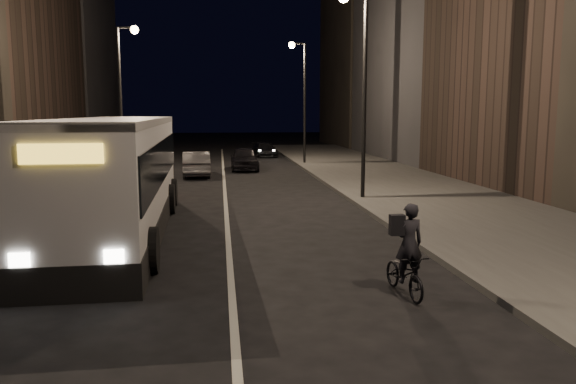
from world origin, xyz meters
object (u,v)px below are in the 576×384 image
object	(u,v)px
streetlight_left_far	(125,80)
car_near	(244,159)
car_mid	(197,164)
car_far	(265,150)
streetlight_right_far	(301,86)
streetlight_right_mid	(358,68)
city_bus	(116,172)
cyclist_on_bicycle	(406,265)

from	to	relation	value
streetlight_left_far	car_near	size ratio (longest dim) A/B	1.91
car_mid	car_far	size ratio (longest dim) A/B	1.07
car_near	car_mid	bearing A→B (deg)	-131.93
car_far	car_mid	bearing A→B (deg)	-116.95
car_mid	car_far	bearing A→B (deg)	-112.60
streetlight_right_far	streetlight_left_far	xyz separation A→B (m)	(-10.66, -6.00, 0.00)
streetlight_right_mid	car_near	distance (m)	14.33
car_near	car_mid	size ratio (longest dim) A/B	0.99
streetlight_left_far	car_mid	distance (m)	6.02
streetlight_right_mid	city_bus	size ratio (longest dim) A/B	0.63
streetlight_right_mid	streetlight_right_far	world-z (taller)	same
streetlight_right_far	city_bus	bearing A→B (deg)	-112.03
cyclist_on_bicycle	car_near	bearing A→B (deg)	88.05
car_near	car_far	bearing A→B (deg)	79.04
cyclist_on_bicycle	car_mid	world-z (taller)	cyclist_on_bicycle
car_mid	streetlight_left_far	bearing A→B (deg)	-5.01
car_far	car_near	bearing A→B (deg)	-108.29
streetlight_right_far	car_far	xyz separation A→B (m)	(-1.90, 7.39, -4.78)
cyclist_on_bicycle	city_bus	bearing A→B (deg)	128.37
streetlight_right_mid	city_bus	world-z (taller)	streetlight_right_mid
streetlight_left_far	city_bus	world-z (taller)	streetlight_left_far
streetlight_right_mid	cyclist_on_bicycle	xyz separation A→B (m)	(-1.91, -11.85, -4.73)
streetlight_left_far	car_near	bearing A→B (deg)	23.93
streetlight_right_mid	streetlight_left_far	world-z (taller)	same
city_bus	streetlight_right_mid	bearing A→B (deg)	29.62
city_bus	car_mid	bearing A→B (deg)	81.78
car_mid	car_far	xyz separation A→B (m)	(4.95, 13.56, -0.13)
streetlight_right_far	streetlight_left_far	size ratio (longest dim) A/B	1.00
streetlight_right_mid	city_bus	xyz separation A→B (m)	(-8.58, -5.21, -3.49)
streetlight_right_far	city_bus	xyz separation A→B (m)	(-8.58, -21.21, -3.49)
city_bus	cyclist_on_bicycle	xyz separation A→B (m)	(6.67, -6.64, -1.24)
streetlight_left_far	car_mid	xyz separation A→B (m)	(3.81, -0.16, -4.66)
streetlight_left_far	car_mid	world-z (taller)	streetlight_left_far
streetlight_right_far	car_mid	bearing A→B (deg)	-138.02
car_near	car_far	world-z (taller)	car_near
car_mid	streetlight_right_far	bearing A→B (deg)	-140.56
streetlight_left_far	car_far	distance (m)	16.70
city_bus	car_near	bearing A→B (deg)	74.20
city_bus	cyclist_on_bicycle	world-z (taller)	city_bus
streetlight_left_far	cyclist_on_bicycle	world-z (taller)	streetlight_left_far
city_bus	streetlight_right_far	bearing A→B (deg)	66.32
car_near	car_far	distance (m)	10.65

